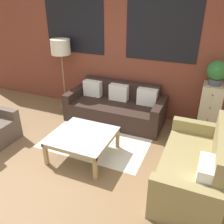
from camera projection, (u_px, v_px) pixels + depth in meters
name	position (u px, v px, depth m)	size (l,w,h in m)	color
ground_plane	(54.00, 173.00, 3.60)	(16.00, 16.00, 0.00)	brown
wall_back_brick	(116.00, 48.00, 4.98)	(8.40, 0.09, 2.80)	brown
rug	(100.00, 137.00, 4.50)	(1.90, 1.53, 0.00)	silver
couch_dark	(116.00, 107.00, 5.01)	(2.02, 0.88, 0.78)	black
settee_vintage	(195.00, 168.00, 3.23)	(0.80, 1.64, 0.92)	olive
coffee_table	(83.00, 138.00, 3.84)	(0.94, 0.94, 0.40)	silver
floor_lamp	(61.00, 49.00, 5.13)	(0.42, 0.42, 1.57)	olive
drawer_cabinet	(209.00, 109.00, 4.45)	(0.37, 0.43, 0.98)	#C6B793
potted_plant	(217.00, 72.00, 4.12)	(0.35, 0.35, 0.44)	#47474C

